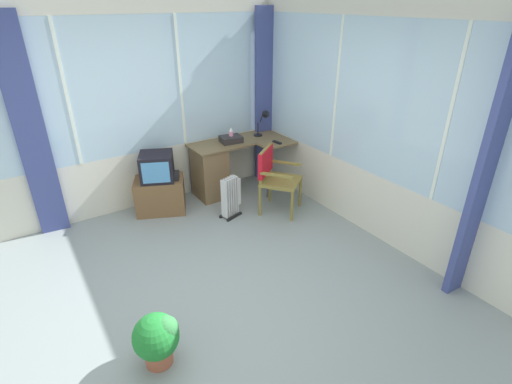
{
  "coord_description": "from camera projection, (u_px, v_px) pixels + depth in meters",
  "views": [
    {
      "loc": [
        -1.33,
        -2.71,
        2.63
      ],
      "look_at": [
        0.77,
        0.5,
        0.71
      ],
      "focal_mm": 27.17,
      "sensor_mm": 36.0,
      "label": 1
    }
  ],
  "objects": [
    {
      "name": "ground",
      "position": [
        219.0,
        295.0,
        3.87
      ],
      "size": [
        5.22,
        5.47,
        0.06
      ],
      "primitive_type": "cube",
      "color": "gray"
    },
    {
      "name": "paper_tray",
      "position": [
        231.0,
        139.0,
        5.56
      ],
      "size": [
        0.33,
        0.27,
        0.09
      ],
      "primitive_type": "cube",
      "rotation": [
        0.0,
        0.0,
        -0.14
      ],
      "color": "#2B2729",
      "rests_on": "desk"
    },
    {
      "name": "east_window_panel",
      "position": [
        383.0,
        130.0,
        4.31
      ],
      "size": [
        0.07,
        4.47,
        2.65
      ],
      "color": "silver",
      "rests_on": "ground"
    },
    {
      "name": "wooden_armchair",
      "position": [
        272.0,
        172.0,
        5.15
      ],
      "size": [
        0.67,
        0.67,
        0.88
      ],
      "color": "olive",
      "rests_on": "ground"
    },
    {
      "name": "desk_lamp",
      "position": [
        264.0,
        119.0,
        5.73
      ],
      "size": [
        0.24,
        0.21,
        0.39
      ],
      "color": "black",
      "rests_on": "desk"
    },
    {
      "name": "tv_remote",
      "position": [
        277.0,
        142.0,
        5.54
      ],
      "size": [
        0.06,
        0.15,
        0.02
      ],
      "primitive_type": "cube",
      "rotation": [
        0.0,
        0.0,
        0.14
      ],
      "color": "black",
      "rests_on": "desk"
    },
    {
      "name": "desk",
      "position": [
        214.0,
        169.0,
        5.6
      ],
      "size": [
        1.4,
        0.81,
        0.77
      ],
      "color": "brown",
      "rests_on": "ground"
    },
    {
      "name": "space_heater",
      "position": [
        231.0,
        196.0,
        5.12
      ],
      "size": [
        0.33,
        0.24,
        0.56
      ],
      "color": "silver",
      "rests_on": "ground"
    },
    {
      "name": "spray_bottle",
      "position": [
        231.0,
        135.0,
        5.55
      ],
      "size": [
        0.06,
        0.06,
        0.22
      ],
      "color": "pink",
      "rests_on": "desk"
    },
    {
      "name": "curtain_east_far",
      "position": [
        488.0,
        172.0,
        3.37
      ],
      "size": [
        0.33,
        0.09,
        2.55
      ],
      "primitive_type": "cube",
      "rotation": [
        0.0,
        0.0,
        -0.05
      ],
      "color": "#3E4989",
      "rests_on": "ground"
    },
    {
      "name": "north_window_panel",
      "position": [
        130.0,
        113.0,
        4.96
      ],
      "size": [
        4.22,
        0.07,
        2.65
      ],
      "color": "silver",
      "rests_on": "ground"
    },
    {
      "name": "curtain_north_left",
      "position": [
        31.0,
        133.0,
        4.35
      ],
      "size": [
        0.33,
        0.1,
        2.55
      ],
      "primitive_type": "cube",
      "rotation": [
        0.0,
        0.0,
        -0.09
      ],
      "color": "#3E4989",
      "rests_on": "ground"
    },
    {
      "name": "potted_plant",
      "position": [
        157.0,
        337.0,
        3.01
      ],
      "size": [
        0.37,
        0.37,
        0.46
      ],
      "color": "#A7573E",
      "rests_on": "ground"
    },
    {
      "name": "curtain_corner",
      "position": [
        265.0,
        98.0,
        5.87
      ],
      "size": [
        0.33,
        0.09,
        2.55
      ],
      "primitive_type": "cube",
      "rotation": [
        0.0,
        0.0,
        -0.06
      ],
      "color": "#3E4989",
      "rests_on": "ground"
    },
    {
      "name": "tv_on_stand",
      "position": [
        159.0,
        186.0,
        5.2
      ],
      "size": [
        0.76,
        0.66,
        0.83
      ],
      "color": "brown",
      "rests_on": "ground"
    }
  ]
}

